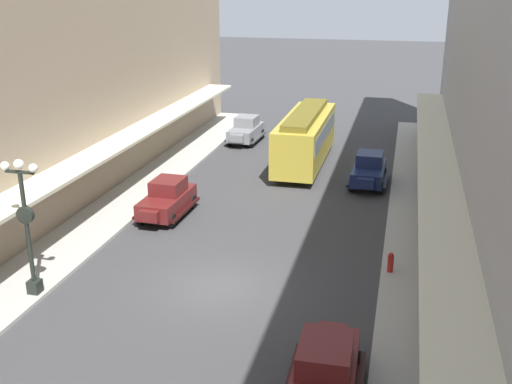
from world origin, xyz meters
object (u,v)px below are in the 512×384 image
Objects in this scene: parked_car_0 at (246,129)px; pedestrian_1 at (432,199)px; parked_car_1 at (325,369)px; parked_car_3 at (167,198)px; pedestrian_3 at (430,221)px; lamp_post_with_clock at (26,222)px; pedestrian_0 at (421,150)px; streetcar at (305,136)px; parked_car_2 at (369,169)px; fire_hydrant at (391,262)px.

pedestrian_1 is at bearing -43.90° from parked_car_0.
parked_car_1 and parked_car_3 have the same top height.
lamp_post_with_clock is at bearing -148.91° from pedestrian_3.
pedestrian_0 and pedestrian_1 have the same top height.
streetcar is (5.05, -4.70, 0.96)m from parked_car_0.
parked_car_2 is 11.83m from parked_car_3.
parked_car_2 is 0.45× the size of streetcar.
lamp_post_with_clock is at bearing -124.57° from parked_car_2.
parked_car_2 is 19.67m from lamp_post_with_clock.
pedestrian_1 reaches higher than fire_hydrant.
parked_car_1 is at bearing -104.42° from pedestrian_3.
streetcar is 20.34m from lamp_post_with_clock.
pedestrian_0 is (2.78, 24.01, 0.07)m from parked_car_1.
pedestrian_1 is at bearing -44.52° from streetcar.
streetcar is 7.33m from pedestrian_0.
pedestrian_0 is (14.01, 20.74, -1.97)m from lamp_post_with_clock.
streetcar is at bearing 144.50° from parked_car_2.
parked_car_1 is at bearing -79.08° from streetcar.
pedestrian_0 is (12.14, -3.05, 0.07)m from parked_car_0.
lamp_post_with_clock reaches higher than pedestrian_3.
parked_car_1 is at bearing -96.60° from pedestrian_0.
pedestrian_0 is 9.09m from pedestrian_1.
pedestrian_0 is 1.00× the size of pedestrian_1.
parked_car_3 is at bearing 178.91° from pedestrian_3.
pedestrian_1 is (12.71, 2.81, 0.07)m from parked_car_3.
parked_car_3 is 0.45× the size of streetcar.
pedestrian_3 is at bearing -66.97° from parked_car_2.
parked_car_2 is at bearing 90.39° from parked_car_1.
parked_car_0 is 5.25× the size of fire_hydrant.
pedestrian_1 is (0.46, -9.08, 0.00)m from pedestrian_0.
streetcar is 10.63m from pedestrian_1.
lamp_post_with_clock is 6.29× the size of fire_hydrant.
lamp_post_with_clock is at bearing -101.23° from parked_car_3.
pedestrian_3 is (12.53, -0.24, 0.07)m from parked_car_3.
parked_car_3 is 5.23× the size of fire_hydrant.
parked_car_1 is at bearing -100.51° from fire_hydrant.
fire_hydrant is (12.75, 4.91, -2.42)m from lamp_post_with_clock.
parked_car_0 is 2.58× the size of pedestrian_1.
parked_car_0 is 2.58× the size of pedestrian_0.
parked_car_0 is 1.01× the size of parked_car_1.
streetcar is at bearing 112.35° from fire_hydrant.
streetcar is 11.72× the size of fire_hydrant.
fire_hydrant is 0.49× the size of pedestrian_1.
pedestrian_0 and pedestrian_3 have the same top height.
parked_car_1 is 1.00× the size of parked_car_2.
pedestrian_1 is at bearing 77.76° from parked_car_1.
parked_car_0 is 28.63m from parked_car_1.
fire_hydrant is (1.52, 8.18, -0.38)m from parked_car_1.
fire_hydrant is at bearing -94.55° from pedestrian_0.
parked_car_0 is 0.45× the size of streetcar.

